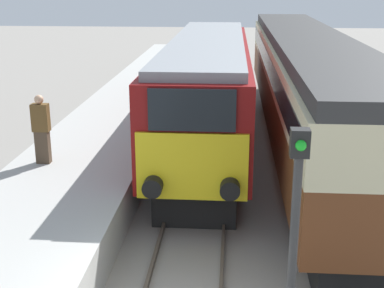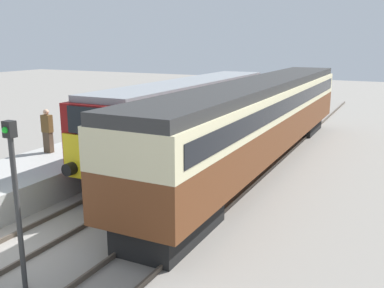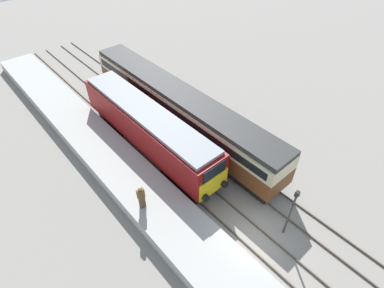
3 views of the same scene
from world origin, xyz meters
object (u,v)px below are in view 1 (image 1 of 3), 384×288
Objects in this scene: signal_post at (293,246)px; person_on_platform at (41,129)px; passenger_carriage at (305,78)px; locomotive at (208,87)px.

person_on_platform is at bearing 130.77° from signal_post.
person_on_platform is 0.47× the size of signal_post.
passenger_carriage reaches higher than person_on_platform.
locomotive is 8.08× the size of person_on_platform.
locomotive is 3.78× the size of signal_post.
signal_post is at bearing -81.87° from locomotive.
passenger_carriage is at bearing 8.13° from locomotive.
signal_post is (1.70, -11.90, 0.21)m from locomotive.
locomotive is at bearing -171.87° from passenger_carriage.
passenger_carriage is 9.41m from person_on_platform.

